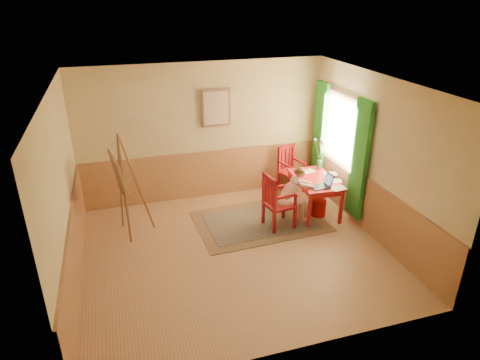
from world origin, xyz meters
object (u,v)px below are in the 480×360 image
object	(u,v)px
laptop	(323,184)
chair_left	(277,201)
easel	(121,177)
chair_back	(290,169)
table	(315,183)
figure	(292,194)

from	to	relation	value
laptop	chair_left	bearing A→B (deg)	177.55
chair_left	easel	distance (m)	2.78
chair_back	chair_left	bearing A→B (deg)	-121.50
table	figure	bearing A→B (deg)	-153.82
laptop	easel	bearing A→B (deg)	170.48
chair_left	easel	bearing A→B (deg)	168.21
chair_back	laptop	xyz separation A→B (m)	(0.01, -1.44, 0.27)
chair_back	laptop	size ratio (longest dim) A/B	2.37
chair_back	table	bearing A→B (deg)	-87.39
laptop	easel	size ratio (longest dim) A/B	0.22
chair_back	laptop	world-z (taller)	chair_back
laptop	chair_back	bearing A→B (deg)	90.51
laptop	easel	distance (m)	3.60
easel	chair_left	bearing A→B (deg)	-11.79
chair_back	easel	xyz separation A→B (m)	(-3.52, -0.85, 0.62)
chair_left	easel	xyz separation A→B (m)	(-2.66, 0.55, 0.59)
table	easel	distance (m)	3.61
table	easel	world-z (taller)	easel
chair_left	laptop	world-z (taller)	chair_left
chair_left	figure	distance (m)	0.33
easel	laptop	bearing A→B (deg)	-9.52
table	laptop	distance (m)	0.40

